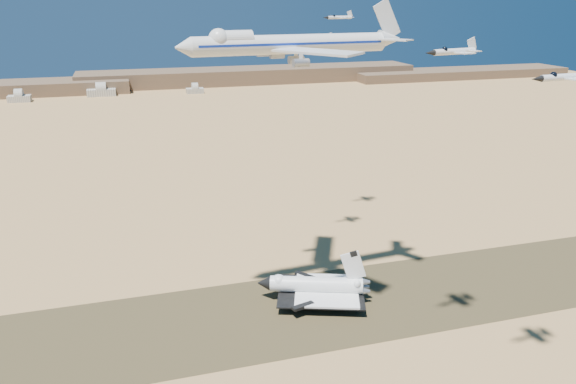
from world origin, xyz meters
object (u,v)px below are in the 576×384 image
object	(u,v)px
shuttle	(315,286)
crew_a	(348,302)
chase_jet_d	(339,17)
crew_c	(345,299)
chase_jet_c	(318,40)
chase_jet_b	(563,77)
crew_b	(341,304)
carrier_747	(285,44)
chase_jet_a	(453,51)

from	to	relation	value
shuttle	crew_a	size ratio (longest dim) A/B	25.38
crew_a	chase_jet_d	world-z (taller)	chase_jet_d
crew_c	chase_jet_c	size ratio (longest dim) A/B	0.12
chase_jet_c	chase_jet_d	xyz separation A→B (m)	(17.08, 22.67, 7.53)
chase_jet_b	crew_a	bearing A→B (deg)	106.37
shuttle	chase_jet_b	bearing A→B (deg)	-42.47
shuttle	crew_b	xyz separation A→B (m)	(6.92, -7.10, -4.23)
chase_jet_b	chase_jet_c	bearing A→B (deg)	93.69
carrier_747	crew_a	xyz separation A→B (m)	(20.43, -7.06, -86.51)
shuttle	crew_a	bearing A→B (deg)	-12.14
carrier_747	chase_jet_c	xyz separation A→B (m)	(25.62, 43.01, -2.09)
chase_jet_a	chase_jet_b	size ratio (longest dim) A/B	1.00
crew_b	chase_jet_a	world-z (taller)	chase_jet_a
crew_a	chase_jet_b	size ratio (longest dim) A/B	0.10
chase_jet_c	chase_jet_d	world-z (taller)	chase_jet_d
shuttle	chase_jet_b	size ratio (longest dim) A/B	2.42
chase_jet_b	chase_jet_d	xyz separation A→B (m)	(-1.37, 130.03, 8.62)
crew_c	chase_jet_d	distance (m)	118.30
carrier_747	chase_jet_b	world-z (taller)	carrier_747
chase_jet_c	crew_c	bearing A→B (deg)	-103.47
carrier_747	chase_jet_d	size ratio (longest dim) A/B	5.10
chase_jet_d	crew_b	bearing A→B (deg)	-117.18
crew_a	chase_jet_c	world-z (taller)	chase_jet_c
chase_jet_b	chase_jet_c	distance (m)	108.93
crew_a	chase_jet_a	world-z (taller)	chase_jet_a
chase_jet_a	chase_jet_d	distance (m)	105.89
carrier_747	crew_b	distance (m)	88.51
chase_jet_c	crew_b	bearing A→B (deg)	-106.15
crew_a	chase_jet_b	bearing A→B (deg)	-140.99
carrier_747	crew_c	distance (m)	88.94
crew_b	crew_c	size ratio (longest dim) A/B	1.07
chase_jet_a	chase_jet_d	bearing A→B (deg)	72.59
crew_c	carrier_747	bearing A→B (deg)	1.50
crew_c	chase_jet_a	xyz separation A→B (m)	(11.95, -34.23, 86.90)
chase_jet_c	chase_jet_d	size ratio (longest dim) A/B	0.97
crew_c	chase_jet_c	world-z (taller)	chase_jet_c
shuttle	chase_jet_a	size ratio (longest dim) A/B	2.41
crew_c	chase_jet_b	xyz separation A→B (m)	(23.87, -59.01, 83.27)
shuttle	crew_a	world-z (taller)	shuttle
crew_a	crew_b	size ratio (longest dim) A/B	0.87
crew_c	chase_jet_c	bearing A→B (deg)	-80.10
chase_jet_b	crew_c	bearing A→B (deg)	105.97
crew_c	chase_jet_a	world-z (taller)	chase_jet_a
shuttle	chase_jet_c	distance (m)	92.57
crew_b	chase_jet_b	distance (m)	103.94
crew_b	chase_jet_c	world-z (taller)	chase_jet_c
crew_b	chase_jet_c	bearing A→B (deg)	-29.89
carrier_747	chase_jet_d	bearing A→B (deg)	52.34
crew_c	crew_a	bearing A→B (deg)	114.03
carrier_747	chase_jet_a	world-z (taller)	carrier_747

